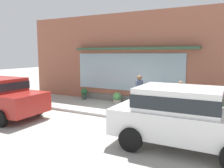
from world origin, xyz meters
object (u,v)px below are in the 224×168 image
fire_hydrant (153,106)px  potted_plant_window_center (158,100)px  parked_car_white (183,114)px  potted_plant_window_right (84,93)px  pedestrian_with_handbag (139,91)px  potted_plant_near_hydrant (117,98)px  pedestrian_passerby (180,96)px

fire_hydrant → potted_plant_window_center: fire_hydrant is taller
parked_car_white → potted_plant_window_right: parked_car_white is taller
potted_plant_window_right → parked_car_white: bearing=-34.2°
fire_hydrant → parked_car_white: parked_car_white is taller
fire_hydrant → pedestrian_with_handbag: pedestrian_with_handbag is taller
potted_plant_window_right → potted_plant_near_hydrant: potted_plant_window_right is taller
fire_hydrant → pedestrian_passerby: (1.04, 0.45, 0.44)m
potted_plant_window_center → parked_car_white: bearing=-65.1°
parked_car_white → potted_plant_window_center: parked_car_white is taller
pedestrian_with_handbag → potted_plant_window_right: pedestrian_with_handbag is taller
pedestrian_passerby → potted_plant_window_right: bearing=6.3°
pedestrian_with_handbag → potted_plant_window_right: size_ratio=2.63×
potted_plant_near_hydrant → potted_plant_window_center: bearing=9.8°
fire_hydrant → potted_plant_window_right: fire_hydrant is taller
pedestrian_passerby → potted_plant_window_center: size_ratio=2.51×
pedestrian_with_handbag → potted_plant_window_center: (0.31, 1.76, -0.72)m
potted_plant_window_right → potted_plant_near_hydrant: bearing=-1.4°
potted_plant_near_hydrant → potted_plant_window_center: 2.18m
fire_hydrant → potted_plant_window_right: size_ratio=1.44×
fire_hydrant → parked_car_white: (1.81, -2.74, 0.51)m
pedestrian_passerby → fire_hydrant: bearing=42.0°
parked_car_white → fire_hydrant: bearing=122.5°
parked_car_white → potted_plant_near_hydrant: bearing=133.7°
pedestrian_with_handbag → potted_plant_window_right: (-4.03, 1.44, -0.63)m
pedestrian_with_handbag → potted_plant_near_hydrant: 2.41m
pedestrian_passerby → potted_plant_window_right: (-5.79, 1.27, -0.51)m
pedestrian_passerby → potted_plant_near_hydrant: 3.84m
pedestrian_with_handbag → potted_plant_near_hydrant: bearing=61.7°
pedestrian_passerby → parked_car_white: size_ratio=0.37×
potted_plant_near_hydrant → parked_car_white: bearing=-45.2°
fire_hydrant → parked_car_white: 3.32m
pedestrian_with_handbag → parked_car_white: (2.53, -3.01, -0.04)m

